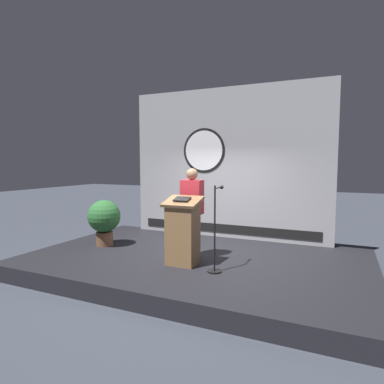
# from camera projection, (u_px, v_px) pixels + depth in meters

# --- Properties ---
(ground_plane) EXTENTS (40.00, 40.00, 0.00)m
(ground_plane) POSITION_uv_depth(u_px,v_px,m) (196.00, 271.00, 6.46)
(ground_plane) COLOR #383D47
(stage_platform) EXTENTS (6.40, 4.00, 0.30)m
(stage_platform) POSITION_uv_depth(u_px,v_px,m) (196.00, 264.00, 6.45)
(stage_platform) COLOR black
(stage_platform) RESTS_ON ground
(banner_display) EXTENTS (4.89, 0.12, 3.59)m
(banner_display) POSITION_uv_depth(u_px,v_px,m) (226.00, 164.00, 7.95)
(banner_display) COLOR #9E9EA3
(banner_display) RESTS_ON stage_platform
(podium) EXTENTS (0.64, 0.50, 1.22)m
(podium) POSITION_uv_depth(u_px,v_px,m) (183.00, 232.00, 5.87)
(podium) COLOR olive
(podium) RESTS_ON stage_platform
(speaker_person) EXTENTS (0.40, 0.26, 1.71)m
(speaker_person) POSITION_uv_depth(u_px,v_px,m) (192.00, 212.00, 6.29)
(speaker_person) COLOR black
(speaker_person) RESTS_ON stage_platform
(microphone_stand) EXTENTS (0.24, 0.48, 1.45)m
(microphone_stand) POSITION_uv_depth(u_px,v_px,m) (216.00, 242.00, 5.51)
(microphone_stand) COLOR black
(microphone_stand) RESTS_ON stage_platform
(potted_plant) EXTENTS (0.71, 0.71, 1.01)m
(potted_plant) POSITION_uv_depth(u_px,v_px,m) (104.00, 218.00, 7.23)
(potted_plant) COLOR brown
(potted_plant) RESTS_ON stage_platform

